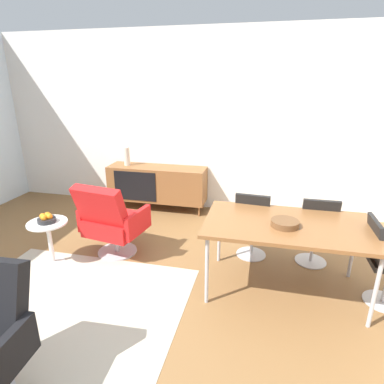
# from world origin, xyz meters

# --- Properties ---
(ground_plane) EXTENTS (8.32, 8.32, 0.00)m
(ground_plane) POSITION_xyz_m (0.00, 0.00, 0.00)
(ground_plane) COLOR brown
(wall_back) EXTENTS (6.80, 0.12, 2.80)m
(wall_back) POSITION_xyz_m (0.00, 2.60, 1.40)
(wall_back) COLOR white
(wall_back) RESTS_ON ground_plane
(sideboard) EXTENTS (1.60, 0.45, 0.72)m
(sideboard) POSITION_xyz_m (-0.42, 2.30, 0.44)
(sideboard) COLOR brown
(sideboard) RESTS_ON ground_plane
(vase_cobalt) EXTENTS (0.10, 0.10, 0.30)m
(vase_cobalt) POSITION_xyz_m (-0.93, 2.30, 0.87)
(vase_cobalt) COLOR beige
(vase_cobalt) RESTS_ON sideboard
(dining_table) EXTENTS (1.60, 0.90, 0.74)m
(dining_table) POSITION_xyz_m (1.55, 0.49, 0.70)
(dining_table) COLOR brown
(dining_table) RESTS_ON ground_plane
(wooden_bowl_on_table) EXTENTS (0.26, 0.26, 0.06)m
(wooden_bowl_on_table) POSITION_xyz_m (1.50, 0.41, 0.77)
(wooden_bowl_on_table) COLOR brown
(wooden_bowl_on_table) RESTS_ON dining_table
(dining_chair_back_right) EXTENTS (0.40, 0.43, 0.86)m
(dining_chair_back_right) POSITION_xyz_m (1.90, 1.05, 0.47)
(dining_chair_back_right) COLOR black
(dining_chair_back_right) RESTS_ON ground_plane
(dining_chair_back_left) EXTENTS (0.43, 0.45, 0.86)m
(dining_chair_back_left) POSITION_xyz_m (1.19, 1.05, 0.47)
(dining_chair_back_left) COLOR black
(dining_chair_back_left) RESTS_ON ground_plane
(lounge_chair_red) EXTENTS (0.79, 0.74, 0.95)m
(lounge_chair_red) POSITION_xyz_m (-0.45, 0.73, 0.47)
(lounge_chair_red) COLOR red
(lounge_chair_red) RESTS_ON ground_plane
(side_table_round) EXTENTS (0.44, 0.44, 0.52)m
(side_table_round) POSITION_xyz_m (-1.08, 0.40, 0.32)
(side_table_round) COLOR white
(side_table_round) RESTS_ON ground_plane
(fruit_bowl) EXTENTS (0.20, 0.20, 0.11)m
(fruit_bowl) POSITION_xyz_m (-1.08, 0.40, 0.56)
(fruit_bowl) COLOR #262628
(fruit_bowl) RESTS_ON side_table_round
(area_rug) EXTENTS (2.20, 1.70, 0.01)m
(area_rug) POSITION_xyz_m (-0.46, -0.24, 0.00)
(area_rug) COLOR #B7AD99
(area_rug) RESTS_ON ground_plane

